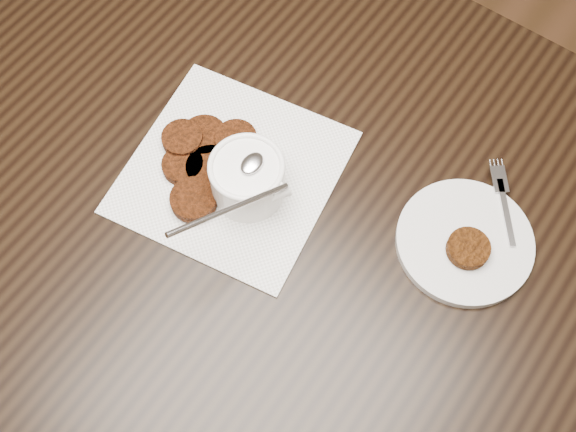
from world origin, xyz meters
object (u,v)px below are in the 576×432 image
Objects in this scene: table at (247,259)px; napkin at (232,172)px; sauce_ramekin at (246,166)px; plate_with_patty at (466,240)px.

table is 5.13× the size of napkin.
sauce_ramekin reaches higher than napkin.
sauce_ramekin is 0.31m from plate_with_patty.
napkin is 0.34m from plate_with_patty.
sauce_ramekin reaches higher than table.
sauce_ramekin is 0.76× the size of plate_with_patty.
sauce_ramekin reaches higher than plate_with_patty.
plate_with_patty is (0.33, 0.08, 0.39)m from table.
table is 0.45m from sauce_ramekin.
napkin is at bearing -55.88° from table.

